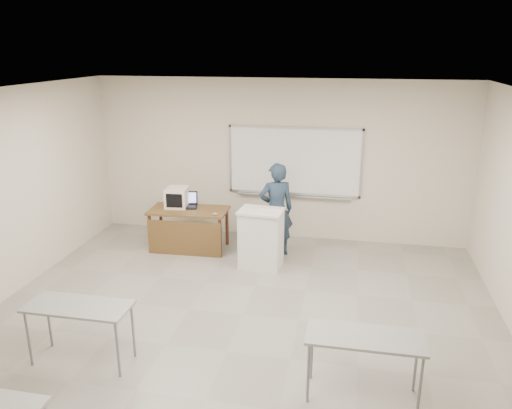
% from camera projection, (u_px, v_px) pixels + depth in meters
% --- Properties ---
extents(floor, '(7.00, 8.00, 0.01)m').
position_uv_depth(floor, '(227.00, 352.00, 6.05)').
color(floor, gray).
rests_on(floor, ground).
extents(whiteboard, '(2.48, 0.10, 1.31)m').
position_uv_depth(whiteboard, '(294.00, 162.00, 9.25)').
color(whiteboard, white).
rests_on(whiteboard, floor).
extents(student_desks, '(4.40, 2.20, 0.73)m').
position_uv_depth(student_desks, '(188.00, 373.00, 4.59)').
color(student_desks, gray).
rests_on(student_desks, floor).
extents(instructor_desk, '(1.39, 0.70, 0.75)m').
position_uv_depth(instructor_desk, '(187.00, 223.00, 8.88)').
color(instructor_desk, brown).
rests_on(instructor_desk, floor).
extents(podium, '(0.71, 0.52, 1.00)m').
position_uv_depth(podium, '(261.00, 239.00, 8.24)').
color(podium, white).
rests_on(podium, floor).
extents(crt_monitor, '(0.39, 0.43, 0.37)m').
position_uv_depth(crt_monitor, '(177.00, 197.00, 9.03)').
color(crt_monitor, beige).
rests_on(crt_monitor, instructor_desk).
extents(laptop, '(0.35, 0.32, 0.26)m').
position_uv_depth(laptop, '(188.00, 203.00, 9.06)').
color(laptop, black).
rests_on(laptop, instructor_desk).
extents(mouse, '(0.10, 0.08, 0.04)m').
position_uv_depth(mouse, '(215.00, 214.00, 8.63)').
color(mouse, gray).
rests_on(mouse, instructor_desk).
extents(keyboard, '(0.44, 0.17, 0.02)m').
position_uv_depth(keyboard, '(271.00, 208.00, 8.14)').
color(keyboard, beige).
rests_on(keyboard, podium).
extents(presenter, '(0.71, 0.59, 1.66)m').
position_uv_depth(presenter, '(276.00, 210.00, 8.66)').
color(presenter, black).
rests_on(presenter, floor).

